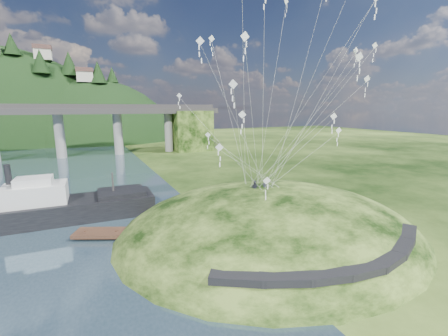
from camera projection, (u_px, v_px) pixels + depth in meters
name	position (u px, v px, depth m)	size (l,w,h in m)	color
ground	(213.00, 252.00, 29.57)	(320.00, 320.00, 0.00)	black
grass_hill	(269.00, 242.00, 34.99)	(36.00, 32.00, 13.00)	black
footpath	(348.00, 261.00, 23.65)	(22.29, 5.84, 0.83)	black
bridge	(15.00, 124.00, 78.66)	(160.00, 11.00, 15.00)	#2D2B2B
work_barge	(61.00, 206.00, 37.49)	(21.75, 6.46, 7.56)	black
wooden_dock	(148.00, 233.00, 32.86)	(15.38, 8.74, 1.13)	#3C2418
kite_flyers	(257.00, 181.00, 34.23)	(2.01, 1.10, 1.68)	#262733
kite_swarm	(292.00, 55.00, 29.11)	(19.30, 17.34, 22.00)	white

